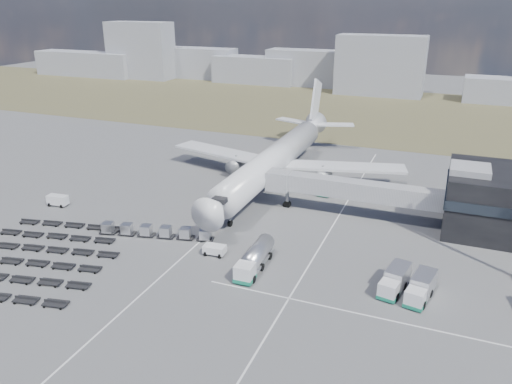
% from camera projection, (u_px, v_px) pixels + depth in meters
% --- Properties ---
extents(ground, '(420.00, 420.00, 0.00)m').
position_uv_depth(ground, '(206.00, 249.00, 75.95)').
color(ground, '#565659').
rests_on(ground, ground).
extents(grass_strip, '(420.00, 90.00, 0.01)m').
position_uv_depth(grass_strip, '(352.00, 110.00, 171.16)').
color(grass_strip, brown).
rests_on(grass_strip, ground).
extents(lane_markings, '(47.12, 110.00, 0.01)m').
position_uv_depth(lane_markings, '(273.00, 252.00, 75.16)').
color(lane_markings, silver).
rests_on(lane_markings, ground).
extents(jet_bridge, '(30.30, 3.80, 7.05)m').
position_uv_depth(jet_bridge, '(341.00, 188.00, 86.29)').
color(jet_bridge, '#939399').
rests_on(jet_bridge, ground).
extents(airliner, '(51.59, 64.53, 17.62)m').
position_uv_depth(airliner, '(277.00, 157.00, 102.06)').
color(airliner, silver).
rests_on(airliner, ground).
extents(skyline, '(311.95, 26.13, 25.77)m').
position_uv_depth(skyline, '(342.00, 70.00, 204.88)').
color(skyline, '#91939E').
rests_on(skyline, ground).
extents(fuel_tanker, '(2.82, 10.16, 3.26)m').
position_uv_depth(fuel_tanker, '(255.00, 258.00, 69.93)').
color(fuel_tanker, silver).
rests_on(fuel_tanker, ground).
extents(pushback_tug, '(3.40, 2.07, 1.48)m').
position_uv_depth(pushback_tug, '(215.00, 250.00, 74.12)').
color(pushback_tug, silver).
rests_on(pushback_tug, ground).
extents(utility_van, '(3.86, 2.01, 2.04)m').
position_uv_depth(utility_van, '(58.00, 201.00, 91.55)').
color(utility_van, silver).
rests_on(utility_van, ground).
extents(catering_truck, '(2.46, 5.76, 2.62)m').
position_uv_depth(catering_truck, '(326.00, 187.00, 97.52)').
color(catering_truck, silver).
rests_on(catering_truck, ground).
extents(service_trucks_near, '(6.95, 7.85, 2.77)m').
position_uv_depth(service_trucks_near, '(408.00, 284.00, 63.87)').
color(service_trucks_near, silver).
rests_on(service_trucks_near, ground).
extents(uld_row, '(18.75, 5.79, 1.71)m').
position_uv_depth(uld_row, '(156.00, 231.00, 79.50)').
color(uld_row, black).
rests_on(uld_row, ground).
extents(baggage_dollies, '(26.89, 26.97, 0.74)m').
position_uv_depth(baggage_dollies, '(31.00, 256.00, 73.15)').
color(baggage_dollies, black).
rests_on(baggage_dollies, ground).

